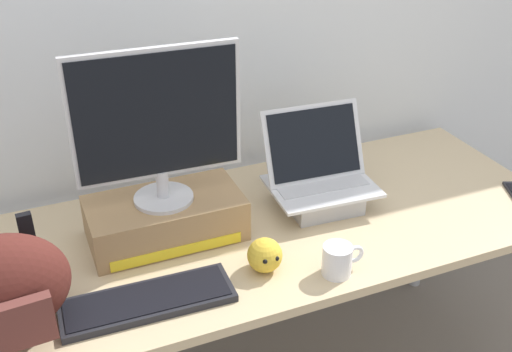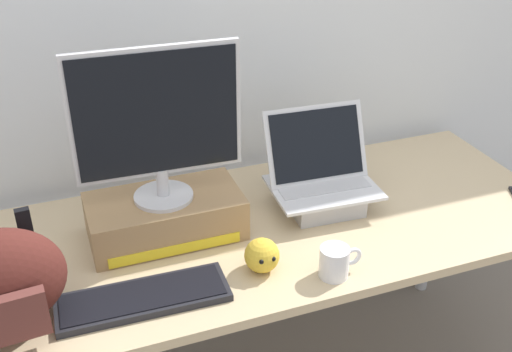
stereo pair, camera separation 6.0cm
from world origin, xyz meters
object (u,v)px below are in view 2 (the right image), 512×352
at_px(toner_box_yellow, 165,216).
at_px(external_keyboard, 143,298).
at_px(plush_toy, 262,255).
at_px(open_laptop, 322,188).
at_px(desktop_monitor, 157,122).
at_px(coffee_mug, 335,262).

height_order(toner_box_yellow, external_keyboard, toner_box_yellow).
relative_size(external_keyboard, plush_toy, 4.58).
distance_m(toner_box_yellow, external_keyboard, 0.31).
bearing_deg(plush_toy, open_laptop, 39.52).
bearing_deg(toner_box_yellow, desktop_monitor, -93.14).
xyz_separation_m(desktop_monitor, coffee_mug, (0.38, -0.35, -0.32)).
distance_m(open_laptop, external_keyboard, 0.69).
bearing_deg(coffee_mug, external_keyboard, 171.49).
bearing_deg(plush_toy, external_keyboard, -177.36).
distance_m(open_laptop, coffee_mug, 0.36).
relative_size(toner_box_yellow, desktop_monitor, 0.96).
bearing_deg(desktop_monitor, plush_toy, -49.23).
xyz_separation_m(open_laptop, plush_toy, (-0.30, -0.25, -0.02)).
bearing_deg(toner_box_yellow, plush_toy, -51.66).
height_order(external_keyboard, plush_toy, plush_toy).
distance_m(toner_box_yellow, coffee_mug, 0.52).
relative_size(external_keyboard, coffee_mug, 3.62).
bearing_deg(toner_box_yellow, open_laptop, -1.60).
bearing_deg(toner_box_yellow, coffee_mug, -42.60).
xyz_separation_m(external_keyboard, plush_toy, (0.33, 0.02, 0.04)).
distance_m(external_keyboard, coffee_mug, 0.52).
distance_m(toner_box_yellow, open_laptop, 0.51).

